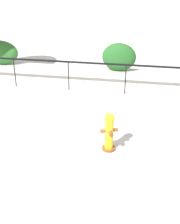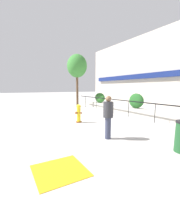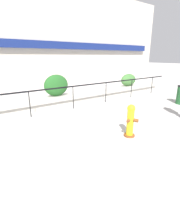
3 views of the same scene
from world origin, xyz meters
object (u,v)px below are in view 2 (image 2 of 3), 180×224
Objects in this scene: hedge_bush_0 at (100,98)px; hedge_bush_1 at (136,101)px; fire_hydrant at (79,113)px; street_tree at (77,66)px; pedestrian at (108,115)px.

hedge_bush_1 is at bearing 0.00° from hedge_bush_0.
hedge_bush_1 is at bearing 92.12° from fire_hydrant.
pedestrian is (9.98, -3.34, -3.25)m from street_tree.
street_tree is at bearing -164.76° from hedge_bush_1.
hedge_bush_0 is 9.79m from pedestrian.
fire_hydrant is at bearing -24.60° from street_tree.
pedestrian is (3.37, -5.14, -0.07)m from hedge_bush_1.
fire_hydrant is 0.62× the size of pedestrian.
pedestrian is at bearing -4.08° from fire_hydrant.
street_tree is 11.02m from pedestrian.
fire_hydrant is 3.22m from pedestrian.
hedge_bush_1 reaches higher than fire_hydrant.
fire_hydrant is 0.20× the size of street_tree.
pedestrian reaches higher than hedge_bush_0.
hedge_bush_0 is 4.97m from hedge_bush_1.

